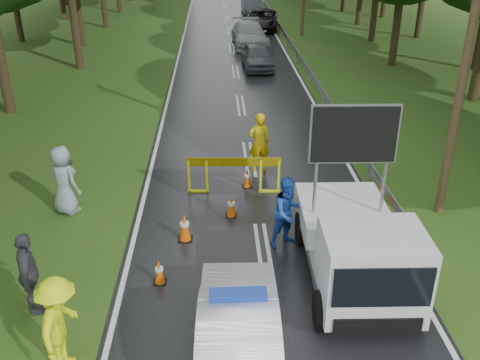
{
  "coord_description": "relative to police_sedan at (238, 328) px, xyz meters",
  "views": [
    {
      "loc": [
        -1.13,
        -11.13,
        7.53
      ],
      "look_at": [
        -0.52,
        1.66,
        1.3
      ],
      "focal_mm": 40.0,
      "sensor_mm": 36.0,
      "label": 1
    }
  ],
  "objects": [
    {
      "name": "ground",
      "position": [
        0.8,
        3.4,
        -0.7
      ],
      "size": [
        160.0,
        160.0,
        0.0
      ],
      "primitive_type": "plane",
      "color": "#264D16",
      "rests_on": "ground"
    },
    {
      "name": "road",
      "position": [
        0.8,
        33.4,
        -0.69
      ],
      "size": [
        7.0,
        140.0,
        0.02
      ],
      "primitive_type": "cube",
      "color": "black",
      "rests_on": "ground"
    },
    {
      "name": "guardrail",
      "position": [
        4.5,
        33.07,
        -0.15
      ],
      "size": [
        0.12,
        60.06,
        0.7
      ],
      "color": "gray",
      "rests_on": "ground"
    },
    {
      "name": "utility_pole_near",
      "position": [
        6.0,
        5.4,
        4.36
      ],
      "size": [
        1.4,
        0.24,
        10.0
      ],
      "color": "#4D3724",
      "rests_on": "ground"
    },
    {
      "name": "police_sedan",
      "position": [
        0.0,
        0.0,
        0.0
      ],
      "size": [
        1.6,
        4.27,
        1.53
      ],
      "rotation": [
        0.0,
        0.0,
        3.11
      ],
      "color": "white",
      "rests_on": "ground"
    },
    {
      "name": "work_truck",
      "position": [
        2.73,
        2.08,
        0.35
      ],
      "size": [
        2.3,
        4.93,
        3.88
      ],
      "rotation": [
        0.0,
        0.0,
        -0.03
      ],
      "color": "gray",
      "rests_on": "ground"
    },
    {
      "name": "barrier",
      "position": [
        0.17,
        6.86,
        0.18
      ],
      "size": [
        2.83,
        0.2,
        1.17
      ],
      "rotation": [
        0.0,
        0.0,
        -0.05
      ],
      "color": "#E8F90D",
      "rests_on": "ground"
    },
    {
      "name": "officer",
      "position": [
        1.06,
        8.4,
        0.31
      ],
      "size": [
        0.8,
        0.58,
        2.03
      ],
      "primitive_type": "imported",
      "rotation": [
        0.0,
        0.0,
        3.28
      ],
      "color": "gold",
      "rests_on": "ground"
    },
    {
      "name": "civilian",
      "position": [
        1.43,
        3.9,
        0.24
      ],
      "size": [
        1.14,
        1.06,
        1.88
      ],
      "primitive_type": "imported",
      "rotation": [
        0.0,
        0.0,
        0.48
      ],
      "color": "#1947A7",
      "rests_on": "ground"
    },
    {
      "name": "bystander_left",
      "position": [
        -3.2,
        -0.1,
        0.29
      ],
      "size": [
        0.84,
        1.33,
        1.97
      ],
      "primitive_type": "imported",
      "rotation": [
        0.0,
        0.0,
        1.49
      ],
      "color": "#DAF50D",
      "rests_on": "ground"
    },
    {
      "name": "bystander_mid",
      "position": [
        -4.26,
        1.54,
        0.25
      ],
      "size": [
        0.72,
        1.19,
        1.9
      ],
      "primitive_type": "imported",
      "rotation": [
        0.0,
        0.0,
        1.82
      ],
      "color": "#3B3D42",
      "rests_on": "ground"
    },
    {
      "name": "bystander_right",
      "position": [
        -4.62,
        5.9,
        0.3
      ],
      "size": [
        1.17,
        1.1,
        2.01
      ],
      "primitive_type": "imported",
      "rotation": [
        0.0,
        0.0,
        2.5
      ],
      "color": "gray",
      "rests_on": "ground"
    },
    {
      "name": "queue_car_first",
      "position": [
        2.06,
        22.12,
        -0.02
      ],
      "size": [
        1.75,
        4.03,
        1.35
      ],
      "primitive_type": "imported",
      "rotation": [
        0.0,
        0.0,
        0.04
      ],
      "color": "#44464C",
      "rests_on": "ground"
    },
    {
      "name": "queue_car_second",
      "position": [
        1.99,
        28.12,
        0.07
      ],
      "size": [
        2.38,
        5.37,
        1.53
      ],
      "primitive_type": "imported",
      "rotation": [
        0.0,
        0.0,
        0.05
      ],
      "color": "#93959A",
      "rests_on": "ground"
    },
    {
      "name": "queue_car_third",
      "position": [
        3.28,
        34.12,
        0.04
      ],
      "size": [
        3.02,
        5.54,
        1.47
      ],
      "primitive_type": "imported",
      "rotation": [
        0.0,
        0.0,
        -0.11
      ],
      "color": "black",
      "rests_on": "ground"
    },
    {
      "name": "queue_car_fourth",
      "position": [
        3.05,
        42.27,
        0.04
      ],
      "size": [
        1.67,
        4.55,
        1.49
      ],
      "primitive_type": "imported",
      "rotation": [
        0.0,
        0.0,
        0.02
      ],
      "color": "#3D3E45",
      "rests_on": "ground"
    },
    {
      "name": "cone_near_left",
      "position": [
        -1.7,
        2.4,
        -0.39
      ],
      "size": [
        0.3,
        0.3,
        0.64
      ],
      "color": "black",
      "rests_on": "ground"
    },
    {
      "name": "cone_center",
      "position": [
        0.05,
        5.4,
        -0.37
      ],
      "size": [
        0.32,
        0.32,
        0.68
      ],
      "color": "black",
      "rests_on": "ground"
    },
    {
      "name": "cone_far",
      "position": [
        0.6,
        7.23,
        -0.38
      ],
      "size": [
        0.31,
        0.31,
        0.66
      ],
      "color": "black",
      "rests_on": "ground"
    },
    {
      "name": "cone_left_mid",
      "position": [
        -1.2,
        4.22,
        -0.31
      ],
      "size": [
        0.38,
        0.38,
        0.81
      ],
      "color": "black",
      "rests_on": "ground"
    },
    {
      "name": "cone_right",
      "position": [
        4.3,
        5.73,
        -0.32
      ],
      "size": [
        0.37,
        0.37,
        0.77
      ],
      "color": "black",
      "rests_on": "ground"
    }
  ]
}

